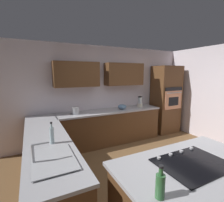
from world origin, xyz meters
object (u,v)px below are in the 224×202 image
(kettle, at_px, (75,111))
(dish_soap_bottle, at_px, (52,135))
(sink_unit, at_px, (52,159))
(wall_oven, at_px, (166,100))
(mixing_bowl, at_px, (122,107))
(blender, at_px, (140,102))
(oil_bottle, at_px, (160,185))
(cooktop, at_px, (192,163))

(kettle, relative_size, dish_soap_bottle, 0.56)
(sink_unit, xyz_separation_m, kettle, (-0.78, -2.01, 0.07))
(wall_oven, height_order, mixing_bowl, wall_oven)
(sink_unit, xyz_separation_m, mixing_bowl, (-2.08, -2.01, 0.05))
(kettle, bearing_deg, mixing_bowl, 180.00)
(blender, height_order, oil_bottle, blender)
(blender, distance_m, oil_bottle, 3.60)
(dish_soap_bottle, height_order, oil_bottle, dish_soap_bottle)
(wall_oven, height_order, oil_bottle, wall_oven)
(wall_oven, xyz_separation_m, kettle, (2.90, 0.01, -0.07))
(wall_oven, relative_size, blender, 6.63)
(blender, distance_m, kettle, 1.90)
(wall_oven, distance_m, mixing_bowl, 1.60)
(mixing_bowl, distance_m, oil_bottle, 3.31)
(blender, bearing_deg, sink_unit, 36.95)
(wall_oven, distance_m, dish_soap_bottle, 3.93)
(cooktop, height_order, oil_bottle, oil_bottle)
(kettle, relative_size, oil_bottle, 0.63)
(wall_oven, distance_m, kettle, 2.90)
(sink_unit, height_order, mixing_bowl, sink_unit)
(sink_unit, bearing_deg, kettle, -111.13)
(cooktop, height_order, kettle, kettle)
(mixing_bowl, xyz_separation_m, oil_bottle, (1.39, 3.00, 0.04))
(mixing_bowl, relative_size, oil_bottle, 0.86)
(cooktop, height_order, mixing_bowl, mixing_bowl)
(sink_unit, distance_m, mixing_bowl, 2.90)
(wall_oven, height_order, blender, wall_oven)
(wall_oven, distance_m, cooktop, 3.63)
(oil_bottle, bearing_deg, mixing_bowl, -114.90)
(sink_unit, relative_size, oil_bottle, 2.54)
(blender, bearing_deg, mixing_bowl, 0.00)
(wall_oven, height_order, dish_soap_bottle, wall_oven)
(sink_unit, xyz_separation_m, cooktop, (-1.35, 0.76, -0.01))
(cooktop, relative_size, oil_bottle, 2.76)
(cooktop, bearing_deg, kettle, -78.27)
(blender, bearing_deg, oil_bottle, 56.40)
(kettle, height_order, oil_bottle, oil_bottle)
(mixing_bowl, xyz_separation_m, kettle, (1.30, 0.00, 0.02))
(cooktop, distance_m, kettle, 2.84)
(kettle, bearing_deg, wall_oven, -179.89)
(sink_unit, height_order, dish_soap_bottle, dish_soap_bottle)
(cooktop, xyz_separation_m, kettle, (0.58, -2.78, 0.08))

